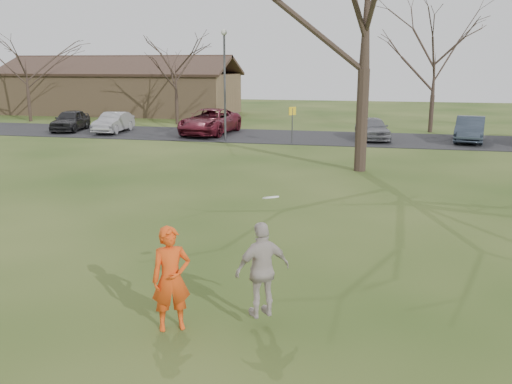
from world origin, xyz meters
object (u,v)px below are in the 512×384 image
at_px(player_defender, 171,279).
at_px(catching_play, 263,270).
at_px(building, 123,92).
at_px(car_5, 470,129).
at_px(car_2, 210,121).
at_px(car_0, 70,120).
at_px(car_1, 114,122).
at_px(car_4, 372,128).
at_px(lamp_post, 225,71).

distance_m(player_defender, catching_play, 1.53).
bearing_deg(building, car_5, -25.02).
relative_size(player_defender, car_2, 0.32).
height_order(player_defender, car_0, player_defender).
bearing_deg(car_5, car_1, -168.62).
relative_size(car_0, catching_play, 1.92).
bearing_deg(car_4, car_5, -10.03).
bearing_deg(car_4, player_defender, -110.09).
bearing_deg(car_2, car_4, 1.28).
distance_m(car_4, car_5, 5.45).
bearing_deg(player_defender, car_4, 54.78).
bearing_deg(building, car_2, -46.42).
height_order(car_2, catching_play, catching_play).
bearing_deg(car_0, player_defender, -66.59).
bearing_deg(lamp_post, car_4, 14.85).
bearing_deg(player_defender, car_0, 95.62).
relative_size(car_4, lamp_post, 0.62).
bearing_deg(catching_play, car_5, 74.46).
bearing_deg(lamp_post, catching_play, -72.61).
height_order(car_4, building, building).
distance_m(car_2, car_5, 15.54).
bearing_deg(lamp_post, building, 132.09).
bearing_deg(player_defender, car_5, 43.04).
distance_m(player_defender, car_5, 26.36).
bearing_deg(car_4, lamp_post, -178.55).
bearing_deg(car_0, catching_play, -63.89).
bearing_deg(car_1, car_5, -2.10).
xyz_separation_m(car_0, car_1, (3.22, -0.19, -0.05)).
bearing_deg(player_defender, car_2, 77.48).
bearing_deg(car_5, lamp_post, -159.47).
distance_m(car_1, building, 14.74).
distance_m(player_defender, car_4, 24.86).
bearing_deg(car_0, building, 90.67).
height_order(car_1, lamp_post, lamp_post).
xyz_separation_m(car_0, car_4, (19.66, -0.03, -0.03)).
relative_size(car_0, car_1, 1.04).
relative_size(player_defender, lamp_post, 0.29).
relative_size(player_defender, building, 0.09).
height_order(car_2, car_4, car_2).
bearing_deg(lamp_post, car_1, 165.81).
relative_size(car_0, car_5, 0.94).
relative_size(car_5, building, 0.21).
distance_m(car_1, lamp_post, 8.98).
xyz_separation_m(car_4, car_5, (5.44, 0.32, 0.05)).
xyz_separation_m(car_1, building, (-5.89, 13.45, 1.24)).
bearing_deg(car_2, car_5, 3.31).
bearing_deg(car_0, car_1, -14.14).
height_order(car_0, car_2, car_2).
height_order(car_0, car_5, car_5).
bearing_deg(car_2, building, 137.28).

